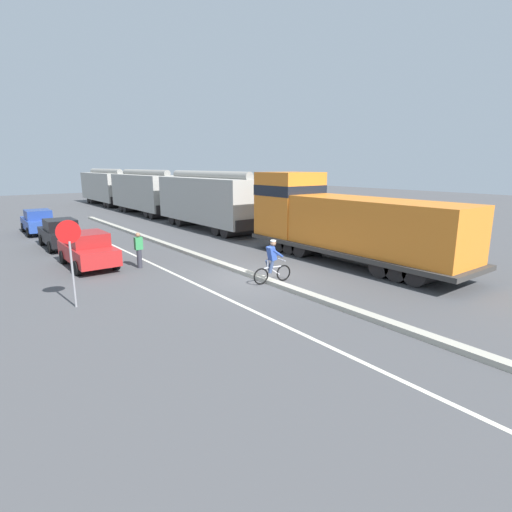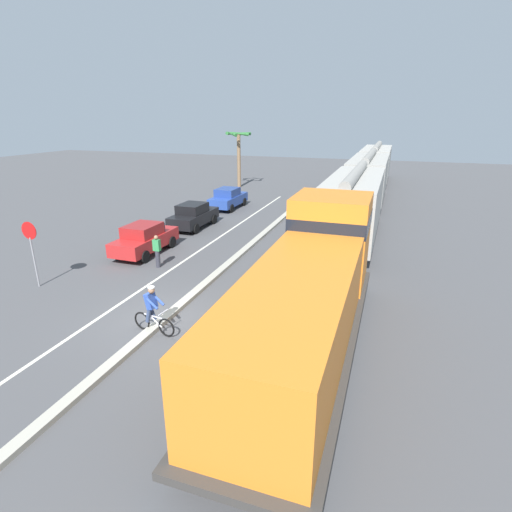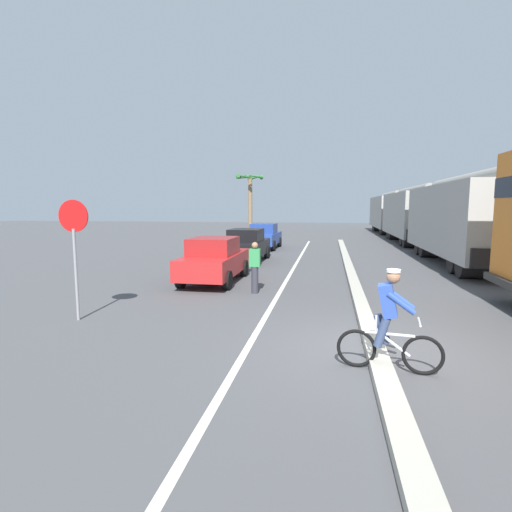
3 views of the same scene
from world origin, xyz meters
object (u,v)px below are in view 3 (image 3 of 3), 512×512
at_px(hopper_car_middle, 412,215).
at_px(cyclist, 389,323).
at_px(parked_car_red, 215,260).
at_px(pedestrian_by_cars, 255,267).
at_px(parked_car_blue, 264,236).
at_px(hopper_car_trailing, 389,213).
at_px(parked_car_black, 247,245).
at_px(stop_sign, 74,236).
at_px(palm_tree_near, 250,188).
at_px(hopper_car_lead, 463,220).

xyz_separation_m(hopper_car_middle, cyclist, (-5.10, -24.85, -1.26)).
bearing_deg(parked_car_red, pedestrian_by_cars, -42.04).
height_order(hopper_car_middle, parked_car_blue, hopper_car_middle).
height_order(hopper_car_trailing, parked_car_black, hopper_car_trailing).
distance_m(parked_car_red, parked_car_blue, 11.68).
bearing_deg(stop_sign, parked_car_red, 70.52).
xyz_separation_m(hopper_car_middle, palm_tree_near, (-13.07, 3.61, 2.23)).
bearing_deg(cyclist, parked_car_red, 125.39).
xyz_separation_m(hopper_car_middle, hopper_car_trailing, (0.00, 11.60, 0.00)).
bearing_deg(cyclist, hopper_car_trailing, 82.04).
distance_m(hopper_car_lead, hopper_car_middle, 11.60).
bearing_deg(pedestrian_by_cars, parked_car_red, 137.96).
bearing_deg(hopper_car_lead, parked_car_black, -176.50).
xyz_separation_m(parked_car_red, cyclist, (5.04, -7.09, 0.00)).
bearing_deg(cyclist, parked_car_blue, 105.25).
bearing_deg(hopper_car_middle, parked_car_red, -119.72).
height_order(parked_car_blue, stop_sign, stop_sign).
relative_size(hopper_car_trailing, parked_car_black, 2.51).
bearing_deg(parked_car_red, palm_tree_near, 97.82).
bearing_deg(hopper_car_lead, stop_sign, -136.36).
bearing_deg(parked_car_black, hopper_car_trailing, 67.00).
height_order(palm_tree_near, pedestrian_by_cars, palm_tree_near).
height_order(parked_car_red, palm_tree_near, palm_tree_near).
xyz_separation_m(hopper_car_lead, hopper_car_trailing, (0.00, 23.20, 0.00)).
relative_size(hopper_car_lead, stop_sign, 3.68).
bearing_deg(pedestrian_by_cars, parked_car_blue, 97.95).
relative_size(hopper_car_lead, pedestrian_by_cars, 6.54).
bearing_deg(pedestrian_by_cars, parked_car_black, 103.74).
distance_m(hopper_car_lead, parked_car_blue, 11.68).
bearing_deg(stop_sign, parked_car_black, 80.05).
xyz_separation_m(parked_car_red, parked_car_black, (0.03, 5.54, 0.00)).
distance_m(cyclist, stop_sign, 7.24).
xyz_separation_m(hopper_car_lead, cyclist, (-5.10, -13.25, -1.26)).
relative_size(cyclist, stop_sign, 0.60).
xyz_separation_m(hopper_car_trailing, pedestrian_by_cars, (-8.36, -30.96, -1.23)).
bearing_deg(palm_tree_near, hopper_car_trailing, 31.42).
distance_m(hopper_car_middle, parked_car_blue, 11.96).
bearing_deg(parked_car_blue, parked_car_red, -89.62).
xyz_separation_m(hopper_car_trailing, cyclist, (-5.10, -36.45, -1.26)).
relative_size(hopper_car_middle, hopper_car_trailing, 1.00).
xyz_separation_m(hopper_car_middle, pedestrian_by_cars, (-8.36, -19.36, -1.23)).
height_order(hopper_car_lead, pedestrian_by_cars, hopper_car_lead).
distance_m(hopper_car_trailing, parked_car_red, 31.09).
relative_size(parked_car_red, stop_sign, 1.46).
bearing_deg(hopper_car_lead, palm_tree_near, 130.68).
xyz_separation_m(cyclist, pedestrian_by_cars, (-3.26, 5.49, 0.03)).
height_order(parked_car_blue, palm_tree_near, palm_tree_near).
height_order(hopper_car_lead, cyclist, hopper_car_lead).
distance_m(parked_car_blue, pedestrian_by_cars, 13.41).
xyz_separation_m(hopper_car_lead, palm_tree_near, (-13.07, 15.21, 2.23)).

